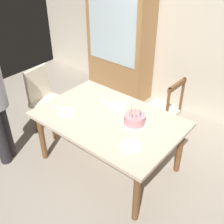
% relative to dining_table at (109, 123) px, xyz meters
% --- Properties ---
extents(ground, '(6.40, 6.40, 0.00)m').
position_rel_dining_table_xyz_m(ground, '(0.00, 0.00, -0.65)').
color(ground, '#9E9384').
extents(back_wall, '(6.40, 0.10, 2.60)m').
position_rel_dining_table_xyz_m(back_wall, '(0.00, 1.85, 0.65)').
color(back_wall, beige).
rests_on(back_wall, ground).
extents(dining_table, '(1.66, 1.10, 0.72)m').
position_rel_dining_table_xyz_m(dining_table, '(0.00, 0.00, 0.00)').
color(dining_table, beige).
rests_on(dining_table, ground).
extents(birthday_cake, '(0.28, 0.28, 0.18)m').
position_rel_dining_table_xyz_m(birthday_cake, '(0.30, 0.09, 0.13)').
color(birthday_cake, silver).
rests_on(birthday_cake, dining_table).
extents(plate_near_celebrant, '(0.22, 0.22, 0.01)m').
position_rel_dining_table_xyz_m(plate_near_celebrant, '(-0.46, -0.25, 0.08)').
color(plate_near_celebrant, white).
rests_on(plate_near_celebrant, dining_table).
extents(plate_far_side, '(0.22, 0.22, 0.01)m').
position_rel_dining_table_xyz_m(plate_far_side, '(-0.08, 0.25, 0.08)').
color(plate_far_side, white).
rests_on(plate_far_side, dining_table).
extents(plate_near_guest, '(0.22, 0.22, 0.01)m').
position_rel_dining_table_xyz_m(plate_near_guest, '(0.50, -0.25, 0.08)').
color(plate_near_guest, white).
rests_on(plate_near_guest, dining_table).
extents(fork_near_celebrant, '(0.18, 0.04, 0.01)m').
position_rel_dining_table_xyz_m(fork_near_celebrant, '(-0.62, -0.24, 0.08)').
color(fork_near_celebrant, silver).
rests_on(fork_near_celebrant, dining_table).
extents(fork_far_side, '(0.18, 0.05, 0.01)m').
position_rel_dining_table_xyz_m(fork_far_side, '(-0.24, 0.23, 0.08)').
color(fork_far_side, silver).
rests_on(fork_far_side, dining_table).
extents(chair_spindle_back, '(0.45, 0.45, 0.95)m').
position_rel_dining_table_xyz_m(chair_spindle_back, '(0.22, 0.87, -0.19)').
color(chair_spindle_back, beige).
rests_on(chair_spindle_back, ground).
extents(chair_upholstered, '(0.49, 0.49, 0.95)m').
position_rel_dining_table_xyz_m(chair_upholstered, '(-1.22, 0.03, -0.11)').
color(chair_upholstered, beige).
rests_on(chair_upholstered, ground).
extents(china_cabinet, '(1.10, 0.45, 1.90)m').
position_rel_dining_table_xyz_m(china_cabinet, '(-1.06, 1.56, 0.31)').
color(china_cabinet, '#9E7042').
rests_on(china_cabinet, ground).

